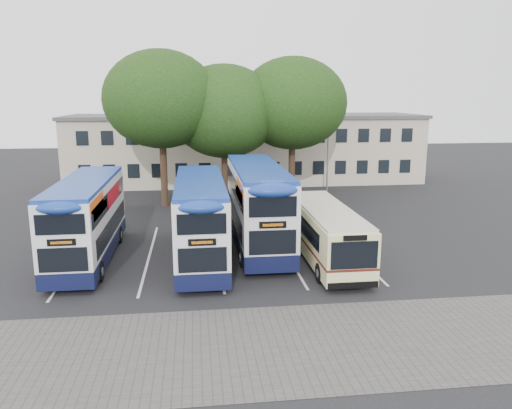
{
  "coord_description": "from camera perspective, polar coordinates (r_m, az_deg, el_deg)",
  "views": [
    {
      "loc": [
        -4.81,
        -19.71,
        8.02
      ],
      "look_at": [
        -1.77,
        5.0,
        2.52
      ],
      "focal_mm": 35.0,
      "sensor_mm": 36.0,
      "label": 1
    }
  ],
  "objects": [
    {
      "name": "bus_dd_left",
      "position": [
        25.75,
        -18.75,
        -1.27
      ],
      "size": [
        2.33,
        9.62,
        4.01
      ],
      "color": "#0E1235",
      "rests_on": "ground"
    },
    {
      "name": "lamp_post",
      "position": [
        41.23,
        8.3,
        8.24
      ],
      "size": [
        0.25,
        1.05,
        9.06
      ],
      "color": "gray",
      "rests_on": "ground"
    },
    {
      "name": "tree_right",
      "position": [
        38.36,
        4.21,
        11.44
      ],
      "size": [
        8.14,
        8.14,
        10.84
      ],
      "color": "black",
      "rests_on": "ground"
    },
    {
      "name": "tree_left",
      "position": [
        36.54,
        -10.81,
        11.72
      ],
      "size": [
        8.13,
        8.13,
        11.16
      ],
      "color": "black",
      "rests_on": "ground"
    },
    {
      "name": "bay_lines",
      "position": [
        26.0,
        -4.34,
        -5.54
      ],
      "size": [
        14.12,
        11.0,
        0.01
      ],
      "color": "silver",
      "rests_on": "ground"
    },
    {
      "name": "ground",
      "position": [
        21.82,
        6.32,
        -9.2
      ],
      "size": [
        120.0,
        120.0,
        0.0
      ],
      "primitive_type": "plane",
      "color": "black",
      "rests_on": "ground"
    },
    {
      "name": "bus_dd_mid",
      "position": [
        24.52,
        -6.37,
        -1.28
      ],
      "size": [
        2.36,
        9.72,
        4.05
      ],
      "color": "#0E1235",
      "rests_on": "ground"
    },
    {
      "name": "paving_strip",
      "position": [
        16.99,
        3.49,
        -15.73
      ],
      "size": [
        40.0,
        6.0,
        0.01
      ],
      "primitive_type": "cube",
      "color": "#595654",
      "rests_on": "ground"
    },
    {
      "name": "tree_mid",
      "position": [
        37.47,
        -3.66,
        10.57
      ],
      "size": [
        8.06,
        8.06,
        10.24
      ],
      "color": "black",
      "rests_on": "ground"
    },
    {
      "name": "bus_single",
      "position": [
        24.8,
        7.93,
        -2.9
      ],
      "size": [
        2.27,
        8.93,
        2.66
      ],
      "color": "#F5F0A3",
      "rests_on": "ground"
    },
    {
      "name": "bus_dd_right",
      "position": [
        26.65,
        0.18,
        0.28
      ],
      "size": [
        2.54,
        10.46,
        4.36
      ],
      "color": "#0E1235",
      "rests_on": "ground"
    },
    {
      "name": "depot_building",
      "position": [
        47.2,
        -1.13,
        6.54
      ],
      "size": [
        32.4,
        8.4,
        6.2
      ],
      "color": "beige",
      "rests_on": "ground"
    }
  ]
}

